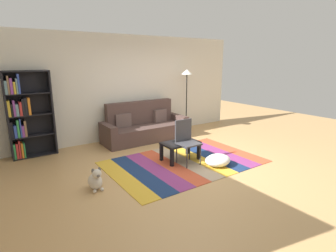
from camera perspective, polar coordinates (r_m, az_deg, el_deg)
name	(u,v)px	position (r m, az deg, el deg)	size (l,w,h in m)	color
ground_plane	(188,164)	(5.47, 4.37, -8.16)	(14.00, 14.00, 0.00)	tan
back_wall	(130,87)	(7.27, -8.18, 8.24)	(6.80, 0.10, 2.70)	silver
rug	(184,162)	(5.56, 3.50, -7.70)	(3.10, 2.01, 0.01)	gold
couch	(144,127)	(7.04, -5.10, -0.25)	(2.26, 0.80, 1.00)	#4C3833
bookshelf	(24,115)	(6.38, -28.46, 2.08)	(0.90, 0.28, 1.85)	black
coffee_table	(180,145)	(5.56, 2.66, -4.20)	(0.77, 0.46, 0.39)	black
pouf	(218,160)	(5.41, 10.65, -7.22)	(0.55, 0.44, 0.23)	white
dog	(96,180)	(4.55, -15.30, -11.18)	(0.22, 0.35, 0.40)	beige
standing_lamp	(187,80)	(7.78, 4.07, 9.86)	(0.32, 0.32, 1.80)	black
tv_remote	(175,141)	(5.55, 1.57, -3.33)	(0.04, 0.15, 0.02)	black
folding_chair	(186,138)	(5.36, 3.90, -2.57)	(0.40, 0.40, 0.90)	#38383D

